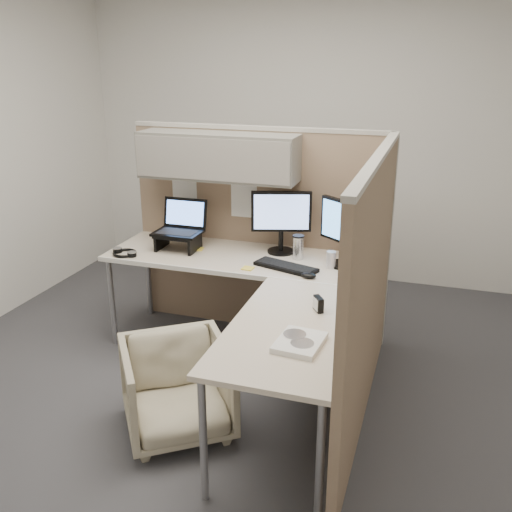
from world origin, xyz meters
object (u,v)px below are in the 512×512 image
(desk, at_px, (254,286))
(monitor_left, at_px, (281,217))
(office_chair, at_px, (177,384))
(keyboard, at_px, (286,267))

(desk, xyz_separation_m, monitor_left, (0.02, 0.58, 0.32))
(office_chair, xyz_separation_m, keyboard, (0.39, 0.97, 0.43))
(office_chair, height_order, monitor_left, monitor_left)
(office_chair, relative_size, monitor_left, 1.33)
(office_chair, distance_m, keyboard, 1.13)
(monitor_left, bearing_deg, keyboard, -85.11)
(office_chair, bearing_deg, keyboard, 32.28)
(office_chair, height_order, keyboard, keyboard)
(desk, relative_size, office_chair, 3.23)
(desk, height_order, keyboard, keyboard)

